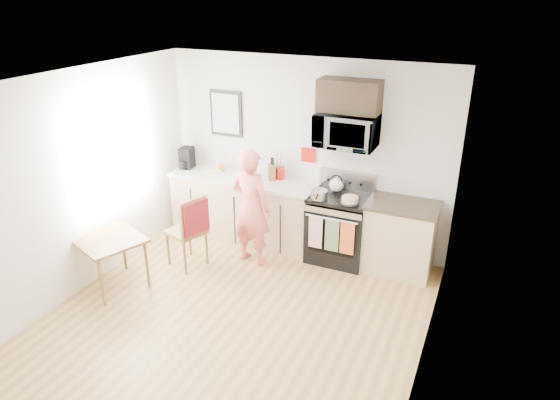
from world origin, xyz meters
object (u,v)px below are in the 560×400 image
at_px(microwave, 347,130).
at_px(person, 251,207).
at_px(range, 339,229).
at_px(cake, 350,200).
at_px(dining_table, 110,245).
at_px(chair, 192,224).

xyz_separation_m(microwave, person, (-1.03, -0.64, -0.97)).
relative_size(range, person, 0.74).
relative_size(microwave, cake, 3.04).
distance_m(microwave, cake, 0.87).
relative_size(microwave, dining_table, 0.96).
height_order(range, person, person).
xyz_separation_m(microwave, dining_table, (-2.28, -1.88, -1.18)).
bearing_deg(range, dining_table, -142.06).
distance_m(range, dining_table, 2.89).
relative_size(microwave, chair, 0.76).
height_order(range, microwave, microwave).
height_order(range, chair, range).
relative_size(range, chair, 1.16).
bearing_deg(microwave, range, -89.94).
relative_size(dining_table, cake, 3.16).
distance_m(dining_table, cake, 2.95).
xyz_separation_m(chair, cake, (1.81, 0.82, 0.32)).
distance_m(microwave, person, 1.55).
distance_m(range, microwave, 1.33).
bearing_deg(range, microwave, 90.06).
distance_m(microwave, chair, 2.27).
bearing_deg(cake, range, 133.01).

